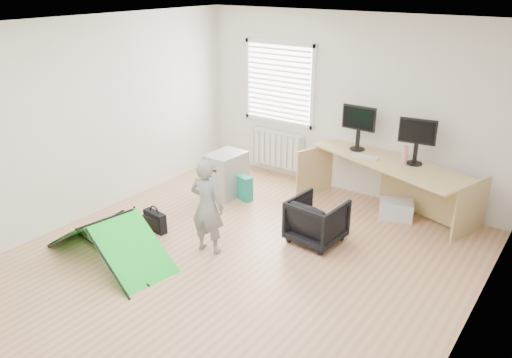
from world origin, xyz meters
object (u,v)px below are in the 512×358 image
Objects in this scene: monitor_right at (416,148)px; kite at (108,239)px; desk at (386,187)px; laptop_bag at (155,221)px; office_chair at (317,220)px; person at (207,206)px; filing_cabinet at (226,174)px; thermos at (405,155)px; monitor_left at (358,134)px; storage_crate at (396,209)px.

kite is (-2.53, -3.18, -0.76)m from monitor_right.
laptop_bag is at bearing -115.58° from desk.
desk is 1.36m from office_chair.
monitor_right reaches higher than desk.
person is (-1.35, -2.28, 0.21)m from desk.
filing_cabinet is 2.28m from kite.
desk is 8.94× the size of thermos.
monitor_right reaches higher than laptop_bag.
office_chair is (-0.71, -1.36, -0.73)m from monitor_right.
monitor_right is at bearing -112.93° from office_chair.
office_chair is 0.53× the size of person.
person reaches higher than laptop_bag.
monitor_left reaches higher than filing_cabinet.
office_chair is at bearing -87.42° from desk.
storage_crate is (-0.02, -0.04, -0.80)m from thermos.
office_chair is 1.41m from person.
thermos is at bearing -110.98° from office_chair.
monitor_left is 0.30× the size of kite.
desk is at bearing 52.51° from laptop_bag.
office_chair is at bearing -82.10° from monitor_left.
monitor_left reaches higher than laptop_bag.
filing_cabinet is 1.49× the size of storage_crate.
desk is 0.86m from monitor_left.
monitor_right is 1.07× the size of storage_crate.
filing_cabinet is at bearing 100.59° from kite.
monitor_left is 1.39× the size of laptop_bag.
monitor_left reaches higher than office_chair.
laptop_bag is (-2.26, -2.30, -0.26)m from desk.
monitor_left reaches higher than thermos.
office_chair is 1.41× the size of storage_crate.
filing_cabinet is 1.39× the size of monitor_right.
kite is (-2.42, -3.08, -0.66)m from thermos.
monitor_left is at bearing -78.66° from office_chair.
person is (-0.79, -2.44, -0.43)m from monitor_left.
kite is at bearing -78.60° from laptop_bag.
filing_cabinet is at bearing -169.39° from monitor_right.
desk is 6.40× the size of laptop_bag.
storage_crate is 1.25× the size of laptop_bag.
monitor_left reaches higher than kite.
person reaches higher than desk.
office_chair is at bearing -144.04° from person.
thermos is 3.45m from laptop_bag.
monitor_right is 0.18m from thermos.
filing_cabinet is 2.06m from monitor_left.
desk is at bearing 23.14° from filing_cabinet.
monitor_right is 1.87× the size of thermos.
monitor_left reaches higher than storage_crate.
thermos reaches higher than kite.
monitor_left reaches higher than person.
storage_crate is at bearing 61.75° from kite.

